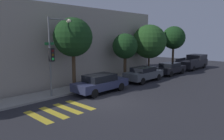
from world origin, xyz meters
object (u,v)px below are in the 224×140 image
tree_near_corner (73,37)px  tree_midblock (125,46)px  sedan_middle (144,74)px  tree_behind_truck (174,38)px  traffic_light_pole (55,47)px  sedan_near_corner (101,83)px  sedan_far_end (170,68)px  pickup_truck (193,62)px  tree_far_end (149,42)px

tree_near_corner → tree_midblock: 6.31m
sedan_middle → tree_behind_truck: bearing=11.5°
traffic_light_pole → sedan_near_corner: traffic_light_pole is taller
sedan_far_end → pickup_truck: pickup_truck is taller
sedan_near_corner → tree_near_corner: size_ratio=0.80×
pickup_truck → tree_behind_truck: 4.18m
traffic_light_pole → tree_far_end: 12.45m
sedan_near_corner → sedan_middle: sedan_near_corner is taller
tree_far_end → traffic_light_pole: bearing=-177.1°
traffic_light_pole → pickup_truck: size_ratio=1.01×
tree_far_end → sedan_middle: bearing=-152.8°
sedan_near_corner → tree_midblock: bearing=20.1°
sedan_middle → tree_near_corner: tree_near_corner is taller
tree_midblock → tree_far_end: 4.21m
pickup_truck → sedan_far_end: bearing=-180.0°
pickup_truck → sedan_near_corner: bearing=-180.0°
sedan_near_corner → sedan_far_end: sedan_near_corner is taller
tree_behind_truck → sedan_near_corner: bearing=-172.8°
pickup_truck → tree_far_end: tree_far_end is taller
sedan_middle → tree_behind_truck: 10.06m
tree_near_corner → sedan_middle: bearing=-15.7°
tree_midblock → sedan_near_corner: bearing=-159.9°
tree_near_corner → tree_far_end: tree_near_corner is taller
sedan_middle → tree_behind_truck: tree_behind_truck is taller
sedan_middle → tree_far_end: 5.08m
traffic_light_pole → tree_behind_truck: bearing=2.0°
sedan_near_corner → pickup_truck: pickup_truck is taller
tree_midblock → tree_behind_truck: tree_behind_truck is taller
sedan_far_end → pickup_truck: 6.16m
tree_midblock → pickup_truck: bearing=-9.1°
sedan_near_corner → tree_behind_truck: 15.47m
pickup_truck → tree_near_corner: size_ratio=0.96×
sedan_middle → tree_behind_truck: (9.31, 1.90, 3.32)m
traffic_light_pole → tree_midblock: bearing=4.4°
traffic_light_pole → pickup_truck: 20.26m
traffic_light_pole → sedan_middle: bearing=-8.3°
sedan_far_end → traffic_light_pole: bearing=174.8°
tree_behind_truck → tree_near_corner: bearing=180.0°
tree_far_end → tree_midblock: bearing=180.0°
traffic_light_pole → sedan_middle: traffic_light_pole is taller
tree_midblock → tree_behind_truck: bearing=0.0°
sedan_far_end → tree_behind_truck: size_ratio=0.77×
tree_near_corner → tree_behind_truck: 16.06m
sedan_near_corner → pickup_truck: bearing=0.0°
sedan_far_end → sedan_near_corner: bearing=180.0°
traffic_light_pole → tree_behind_truck: (18.05, 0.63, 0.50)m
traffic_light_pole → sedan_near_corner: 4.35m
sedan_far_end → tree_midblock: size_ratio=0.94×
tree_near_corner → tree_behind_truck: (16.06, 0.00, -0.12)m
traffic_light_pole → tree_midblock: 8.26m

